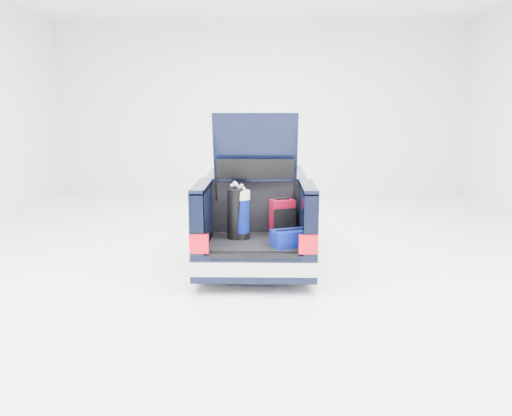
{
  "coord_description": "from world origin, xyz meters",
  "views": [
    {
      "loc": [
        0.17,
        -9.24,
        2.54
      ],
      "look_at": [
        0.0,
        -0.5,
        0.91
      ],
      "focal_mm": 38.0,
      "sensor_mm": 36.0,
      "label": 1
    }
  ],
  "objects_px": {
    "red_suitcase": "(282,217)",
    "blue_golf_bag": "(242,214)",
    "blue_duffel": "(290,238)",
    "car": "(257,215)",
    "black_golf_bag": "(235,213)"
  },
  "relations": [
    {
      "from": "red_suitcase",
      "to": "blue_duffel",
      "type": "xyz_separation_m",
      "value": [
        0.08,
        -0.71,
        -0.16
      ]
    },
    {
      "from": "red_suitcase",
      "to": "blue_duffel",
      "type": "bearing_deg",
      "value": -103.32
    },
    {
      "from": "red_suitcase",
      "to": "blue_duffel",
      "type": "relative_size",
      "value": 1.03
    },
    {
      "from": "blue_golf_bag",
      "to": "blue_duffel",
      "type": "relative_size",
      "value": 1.47
    },
    {
      "from": "red_suitcase",
      "to": "blue_golf_bag",
      "type": "bearing_deg",
      "value": -176.38
    },
    {
      "from": "red_suitcase",
      "to": "black_golf_bag",
      "type": "relative_size",
      "value": 0.67
    },
    {
      "from": "car",
      "to": "blue_duffel",
      "type": "xyz_separation_m",
      "value": [
        0.5,
        -1.9,
        0.04
      ]
    },
    {
      "from": "black_golf_bag",
      "to": "blue_golf_bag",
      "type": "xyz_separation_m",
      "value": [
        0.1,
        0.01,
        -0.01
      ]
    },
    {
      "from": "blue_duffel",
      "to": "car",
      "type": "bearing_deg",
      "value": 83.52
    },
    {
      "from": "car",
      "to": "blue_golf_bag",
      "type": "height_order",
      "value": "car"
    },
    {
      "from": "blue_golf_bag",
      "to": "blue_duffel",
      "type": "height_order",
      "value": "blue_golf_bag"
    },
    {
      "from": "black_golf_bag",
      "to": "blue_golf_bag",
      "type": "height_order",
      "value": "black_golf_bag"
    },
    {
      "from": "black_golf_bag",
      "to": "blue_duffel",
      "type": "xyz_separation_m",
      "value": [
        0.8,
        -0.43,
        -0.27
      ]
    },
    {
      "from": "car",
      "to": "black_golf_bag",
      "type": "relative_size",
      "value": 5.43
    },
    {
      "from": "car",
      "to": "red_suitcase",
      "type": "relative_size",
      "value": 8.07
    }
  ]
}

